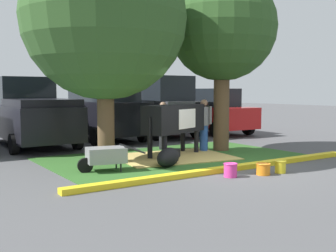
{
  "coord_description": "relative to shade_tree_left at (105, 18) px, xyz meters",
  "views": [
    {
      "loc": [
        -6.85,
        -7.8,
        1.93
      ],
      "look_at": [
        -0.21,
        2.17,
        0.9
      ],
      "focal_mm": 44.14,
      "sensor_mm": 36.0,
      "label": 1
    }
  ],
  "objects": [
    {
      "name": "ground_plane",
      "position": [
        2.2,
        -2.13,
        -3.81
      ],
      "size": [
        80.0,
        80.0,
        0.0
      ],
      "primitive_type": "plane",
      "color": "#4C4C4F"
    },
    {
      "name": "grass_island",
      "position": [
        2.05,
        -0.27,
        -3.8
      ],
      "size": [
        7.22,
        4.35,
        0.02
      ],
      "primitive_type": "cube",
      "color": "#2D5B23",
      "rests_on": "ground"
    },
    {
      "name": "curb_yellow",
      "position": [
        2.05,
        -2.6,
        -3.75
      ],
      "size": [
        8.42,
        0.24,
        0.12
      ],
      "primitive_type": "cube",
      "color": "yellow",
      "rests_on": "ground"
    },
    {
      "name": "hay_bedding",
      "position": [
        2.0,
        -0.26,
        -3.78
      ],
      "size": [
        3.51,
        2.83,
        0.04
      ],
      "primitive_type": "cube",
      "rotation": [
        0.0,
        0.0,
        -0.14
      ],
      "color": "tan",
      "rests_on": "ground"
    },
    {
      "name": "shade_tree_left",
      "position": [
        0.0,
        0.0,
        0.0
      ],
      "size": [
        4.28,
        4.28,
        5.97
      ],
      "color": "brown",
      "rests_on": "ground"
    },
    {
      "name": "shade_tree_right",
      "position": [
        4.09,
        0.1,
        0.09
      ],
      "size": [
        3.43,
        3.43,
        5.66
      ],
      "color": "brown",
      "rests_on": "ground"
    },
    {
      "name": "cow_holstein",
      "position": [
        2.25,
        -0.02,
        -2.71
      ],
      "size": [
        3.0,
        1.59,
        1.56
      ],
      "color": "black",
      "rests_on": "ground"
    },
    {
      "name": "calf_lying",
      "position": [
        1.14,
        -1.28,
        -3.57
      ],
      "size": [
        1.23,
        1.06,
        0.48
      ],
      "color": "black",
      "rests_on": "ground"
    },
    {
      "name": "person_handler",
      "position": [
        2.64,
        1.29,
        -2.97
      ],
      "size": [
        0.47,
        0.34,
        1.56
      ],
      "color": "black",
      "rests_on": "ground"
    },
    {
      "name": "person_visitor_near",
      "position": [
        3.45,
        0.19,
        -2.92
      ],
      "size": [
        0.34,
        0.48,
        1.66
      ],
      "color": "#23478C",
      "rests_on": "ground"
    },
    {
      "name": "wheelbarrow",
      "position": [
        -0.51,
        -1.02,
        -3.42
      ],
      "size": [
        1.62,
        0.82,
        0.63
      ],
      "color": "gray",
      "rests_on": "ground"
    },
    {
      "name": "bucket_pink",
      "position": [
        1.56,
        -3.13,
        -3.65
      ],
      "size": [
        0.32,
        0.32,
        0.31
      ],
      "color": "#EA3893",
      "rests_on": "ground"
    },
    {
      "name": "bucket_orange",
      "position": [
        2.35,
        -3.37,
        -3.67
      ],
      "size": [
        0.34,
        0.34,
        0.27
      ],
      "color": "orange",
      "rests_on": "ground"
    },
    {
      "name": "bucket_yellow",
      "position": [
        2.85,
        -3.44,
        -3.65
      ],
      "size": [
        0.28,
        0.28,
        0.29
      ],
      "color": "yellow",
      "rests_on": "ground"
    },
    {
      "name": "pickup_truck_black",
      "position": [
        -0.64,
        4.78,
        -2.69
      ],
      "size": [
        2.29,
        5.43,
        2.42
      ],
      "color": "black",
      "rests_on": "ground"
    },
    {
      "name": "suv_black",
      "position": [
        2.17,
        4.9,
        -2.54
      ],
      "size": [
        2.18,
        4.63,
        2.52
      ],
      "color": "black",
      "rests_on": "ground"
    },
    {
      "name": "suv_dark_grey",
      "position": [
        4.75,
        4.99,
        -2.54
      ],
      "size": [
        2.18,
        4.63,
        2.52
      ],
      "color": "#3D3D42",
      "rests_on": "ground"
    },
    {
      "name": "sedan_red",
      "position": [
        7.34,
        4.5,
        -2.82
      ],
      "size": [
        2.08,
        4.43,
        2.02
      ],
      "color": "red",
      "rests_on": "ground"
    }
  ]
}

